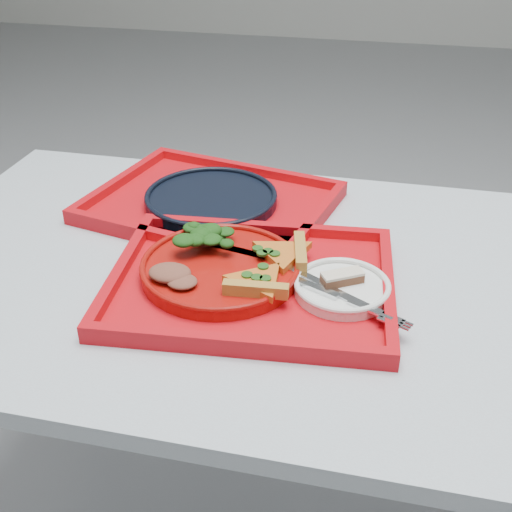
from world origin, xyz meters
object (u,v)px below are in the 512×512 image
tray_far (211,206)px  tray_main (252,285)px  navy_plate (211,200)px  dessert_bar (342,278)px  dinner_plate (220,270)px

tray_far → tray_main: bearing=-48.8°
navy_plate → dessert_bar: dessert_bar is taller
dinner_plate → dessert_bar: dessert_bar is taller
tray_main → navy_plate: (-0.14, 0.25, 0.01)m
tray_main → dessert_bar: 0.15m
tray_far → navy_plate: bearing=-77.9°
dinner_plate → dessert_bar: 0.20m
tray_main → dinner_plate: size_ratio=1.73×
tray_main → navy_plate: size_ratio=1.73×
tray_main → tray_far: size_ratio=1.00×
navy_plate → dinner_plate: bearing=-70.5°
dinner_plate → navy_plate: 0.26m
navy_plate → tray_far: bearing=90.0°
tray_main → dessert_bar: dessert_bar is taller
dessert_bar → tray_main: bearing=152.5°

